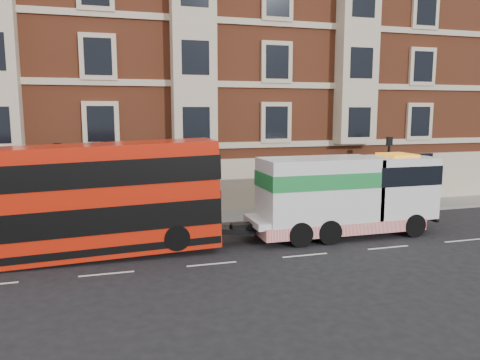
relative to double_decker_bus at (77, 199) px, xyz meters
The scene contains 7 objects.
ground 6.10m from the double_decker_bus, 25.48° to the right, with size 120.00×120.00×0.00m, color black.
sidewalk 7.56m from the double_decker_bus, 45.29° to the left, with size 90.00×3.00×0.15m, color slate.
victorian_terrace 15.73m from the double_decker_bus, 66.24° to the left, with size 45.00×12.00×20.40m.
lamp_post_west 3.92m from the double_decker_bus, 104.12° to the left, with size 0.35×0.15×4.35m.
lamp_post_east 17.46m from the double_decker_bus, 12.56° to the left, with size 0.35×0.15×4.35m.
double_decker_bus is the anchor object (origin of this frame).
tow_truck 12.07m from the double_decker_bus, ahead, with size 9.17×2.71×3.82m.
Camera 1 is at (-3.91, -17.36, 6.01)m, focal length 35.00 mm.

